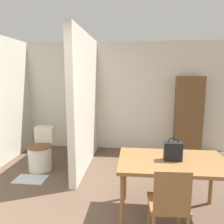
# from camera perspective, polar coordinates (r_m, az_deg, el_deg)

# --- Properties ---
(wall_back) EXTENTS (5.13, 0.12, 2.50)m
(wall_back) POSITION_cam_1_polar(r_m,az_deg,el_deg) (5.18, 0.63, 4.08)
(wall_back) COLOR beige
(wall_back) RESTS_ON ground_plane
(partition_wall) EXTENTS (0.12, 2.04, 2.50)m
(partition_wall) POSITION_cam_1_polar(r_m,az_deg,el_deg) (4.19, -6.94, 2.72)
(partition_wall) COLOR beige
(partition_wall) RESTS_ON ground_plane
(dining_table) EXTENTS (1.29, 0.81, 0.74)m
(dining_table) POSITION_cam_1_polar(r_m,az_deg,el_deg) (2.79, 15.53, -13.42)
(dining_table) COLOR brown
(dining_table) RESTS_ON ground_plane
(wooden_chair) EXTENTS (0.40, 0.40, 0.89)m
(wooden_chair) POSITION_cam_1_polar(r_m,az_deg,el_deg) (2.39, 14.69, -22.28)
(wooden_chair) COLOR brown
(wooden_chair) RESTS_ON ground_plane
(toilet) EXTENTS (0.44, 0.59, 0.76)m
(toilet) POSITION_cam_1_polar(r_m,az_deg,el_deg) (4.38, -18.06, -10.10)
(toilet) COLOR silver
(toilet) RESTS_ON ground_plane
(handbag) EXTENTS (0.21, 0.11, 0.28)m
(handbag) POSITION_cam_1_polar(r_m,az_deg,el_deg) (2.72, 15.65, -9.78)
(handbag) COLOR black
(handbag) RESTS_ON dining_table
(wooden_cabinet) EXTENTS (0.56, 0.35, 1.73)m
(wooden_cabinet) POSITION_cam_1_polar(r_m,az_deg,el_deg) (5.12, 19.33, -0.90)
(wooden_cabinet) COLOR brown
(wooden_cabinet) RESTS_ON ground_plane
(bath_mat) EXTENTS (0.52, 0.33, 0.01)m
(bath_mat) POSITION_cam_1_polar(r_m,az_deg,el_deg) (4.10, -20.53, -16.14)
(bath_mat) COLOR #B2BCC6
(bath_mat) RESTS_ON ground_plane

